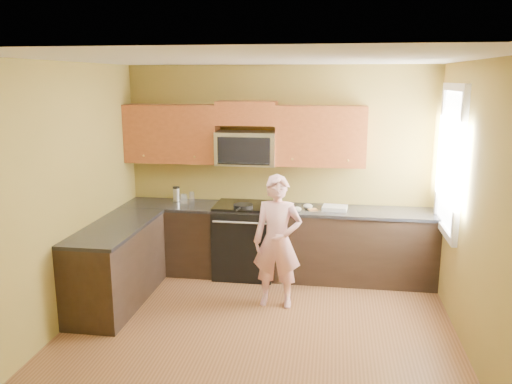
% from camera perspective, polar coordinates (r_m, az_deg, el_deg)
% --- Properties ---
extents(floor, '(4.00, 4.00, 0.00)m').
position_cam_1_polar(floor, '(5.37, 0.02, -15.73)').
color(floor, brown).
rests_on(floor, ground).
extents(ceiling, '(4.00, 4.00, 0.00)m').
position_cam_1_polar(ceiling, '(4.74, 0.02, 14.45)').
color(ceiling, white).
rests_on(ceiling, ground).
extents(wall_back, '(4.00, 0.00, 4.00)m').
position_cam_1_polar(wall_back, '(6.82, 2.55, 2.43)').
color(wall_back, olive).
rests_on(wall_back, ground).
extents(wall_front, '(4.00, 0.00, 4.00)m').
position_cam_1_polar(wall_front, '(3.01, -5.81, -10.76)').
color(wall_front, olive).
rests_on(wall_front, ground).
extents(wall_left, '(0.00, 4.00, 4.00)m').
position_cam_1_polar(wall_left, '(5.54, -20.91, -0.74)').
color(wall_left, olive).
rests_on(wall_left, ground).
extents(wall_right, '(0.00, 4.00, 4.00)m').
position_cam_1_polar(wall_right, '(5.00, 23.36, -2.32)').
color(wall_right, olive).
rests_on(wall_right, ground).
extents(cabinet_back_run, '(4.00, 0.60, 0.88)m').
position_cam_1_polar(cabinet_back_run, '(6.75, 2.20, -5.64)').
color(cabinet_back_run, black).
rests_on(cabinet_back_run, floor).
extents(cabinet_left_run, '(0.60, 1.60, 0.88)m').
position_cam_1_polar(cabinet_left_run, '(6.17, -15.06, -7.85)').
color(cabinet_left_run, black).
rests_on(cabinet_left_run, floor).
extents(countertop_back, '(4.00, 0.62, 0.04)m').
position_cam_1_polar(countertop_back, '(6.61, 2.22, -1.87)').
color(countertop_back, black).
rests_on(countertop_back, cabinet_back_run).
extents(countertop_left, '(0.62, 1.60, 0.04)m').
position_cam_1_polar(countertop_left, '(6.03, -15.22, -3.75)').
color(countertop_left, black).
rests_on(countertop_left, cabinet_left_run).
extents(stove, '(0.76, 0.65, 0.95)m').
position_cam_1_polar(stove, '(6.77, -1.20, -5.27)').
color(stove, black).
rests_on(stove, floor).
extents(microwave, '(0.76, 0.40, 0.42)m').
position_cam_1_polar(microwave, '(6.66, -1.05, 3.07)').
color(microwave, silver).
rests_on(microwave, wall_back).
extents(upper_cab_left, '(1.22, 0.33, 0.75)m').
position_cam_1_polar(upper_cab_left, '(6.93, -9.11, 3.28)').
color(upper_cab_left, brown).
rests_on(upper_cab_left, wall_back).
extents(upper_cab_right, '(1.12, 0.33, 0.75)m').
position_cam_1_polar(upper_cab_right, '(6.61, 7.07, 2.90)').
color(upper_cab_right, brown).
rests_on(upper_cab_right, wall_back).
extents(upper_cab_over_mw, '(0.76, 0.33, 0.30)m').
position_cam_1_polar(upper_cab_over_mw, '(6.62, -1.02, 8.68)').
color(upper_cab_over_mw, brown).
rests_on(upper_cab_over_mw, wall_back).
extents(window, '(0.06, 1.06, 1.66)m').
position_cam_1_polar(window, '(6.08, 20.65, 3.28)').
color(window, white).
rests_on(window, wall_right).
extents(woman, '(0.56, 0.39, 1.50)m').
position_cam_1_polar(woman, '(5.80, 2.37, -5.47)').
color(woman, pink).
rests_on(woman, floor).
extents(frying_pan, '(0.31, 0.45, 0.05)m').
position_cam_1_polar(frying_pan, '(6.44, -1.42, -1.81)').
color(frying_pan, black).
rests_on(frying_pan, stove).
extents(butter_tub, '(0.14, 0.14, 0.09)m').
position_cam_1_polar(butter_tub, '(6.59, 3.19, -1.76)').
color(butter_tub, yellow).
rests_on(butter_tub, countertop_back).
extents(toast_slice, '(0.14, 0.14, 0.01)m').
position_cam_1_polar(toast_slice, '(6.50, 6.26, -1.95)').
color(toast_slice, '#B27F47').
rests_on(toast_slice, countertop_back).
extents(napkin_a, '(0.12, 0.13, 0.06)m').
position_cam_1_polar(napkin_a, '(6.41, 4.54, -1.91)').
color(napkin_a, silver).
rests_on(napkin_a, countertop_back).
extents(napkin_b, '(0.14, 0.15, 0.07)m').
position_cam_1_polar(napkin_b, '(6.56, 5.72, -1.58)').
color(napkin_b, silver).
rests_on(napkin_b, countertop_back).
extents(dish_towel, '(0.32, 0.27, 0.05)m').
position_cam_1_polar(dish_towel, '(6.55, 8.66, -1.75)').
color(dish_towel, white).
rests_on(dish_towel, countertop_back).
extents(travel_mug, '(0.10, 0.10, 0.20)m').
position_cam_1_polar(travel_mug, '(7.03, -8.73, -0.98)').
color(travel_mug, silver).
rests_on(travel_mug, countertop_back).
extents(glass_a, '(0.08, 0.08, 0.12)m').
position_cam_1_polar(glass_a, '(6.88, -7.86, -0.74)').
color(glass_a, silver).
rests_on(glass_a, countertop_back).
extents(glass_b, '(0.08, 0.08, 0.12)m').
position_cam_1_polar(glass_b, '(6.90, -8.12, -0.71)').
color(glass_b, silver).
rests_on(glass_b, countertop_back).
extents(glass_c, '(0.08, 0.08, 0.12)m').
position_cam_1_polar(glass_c, '(7.01, -7.07, -0.47)').
color(glass_c, silver).
rests_on(glass_c, countertop_back).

